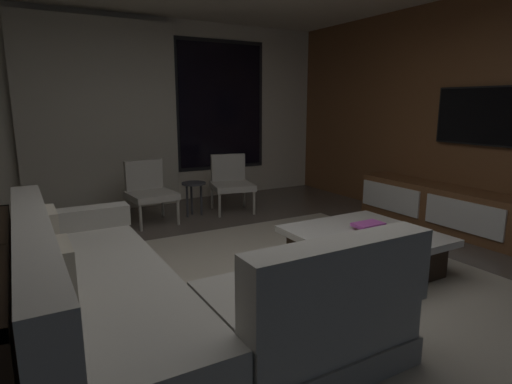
# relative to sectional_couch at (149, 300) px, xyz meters

# --- Properties ---
(floor) EXTENTS (9.20, 9.20, 0.00)m
(floor) POSITION_rel_sectional_couch_xyz_m (0.99, 0.20, -0.29)
(floor) COLOR #564C44
(back_wall_with_window) EXTENTS (6.60, 0.30, 2.70)m
(back_wall_with_window) POSITION_rel_sectional_couch_xyz_m (0.93, 3.81, 1.05)
(back_wall_with_window) COLOR beige
(back_wall_with_window) RESTS_ON floor
(media_wall) EXTENTS (0.12, 7.80, 2.70)m
(media_wall) POSITION_rel_sectional_couch_xyz_m (4.05, 0.20, 1.06)
(media_wall) COLOR brown
(media_wall) RESTS_ON floor
(area_rug) EXTENTS (3.20, 3.80, 0.01)m
(area_rug) POSITION_rel_sectional_couch_xyz_m (1.34, 0.10, -0.28)
(area_rug) COLOR #ADA391
(area_rug) RESTS_ON floor
(sectional_couch) EXTENTS (1.98, 2.50, 0.82)m
(sectional_couch) POSITION_rel_sectional_couch_xyz_m (0.00, 0.00, 0.00)
(sectional_couch) COLOR gray
(sectional_couch) RESTS_ON floor
(coffee_table) EXTENTS (1.16, 1.16, 0.36)m
(coffee_table) POSITION_rel_sectional_couch_xyz_m (2.01, 0.21, -0.10)
(coffee_table) COLOR black
(coffee_table) RESTS_ON floor
(book_stack_on_coffee_table) EXTENTS (0.28, 0.20, 0.06)m
(book_stack_on_coffee_table) POSITION_rel_sectional_couch_xyz_m (2.12, 0.28, 0.10)
(book_stack_on_coffee_table) COLOR tan
(book_stack_on_coffee_table) RESTS_ON coffee_table
(accent_chair_near_window) EXTENTS (0.65, 0.66, 0.78)m
(accent_chair_near_window) POSITION_rel_sectional_couch_xyz_m (1.96, 2.80, 0.14)
(accent_chair_near_window) COLOR #B2ADA0
(accent_chair_near_window) RESTS_ON floor
(accent_chair_by_curtain) EXTENTS (0.59, 0.60, 0.78)m
(accent_chair_by_curtain) POSITION_rel_sectional_couch_xyz_m (0.79, 2.77, 0.14)
(accent_chair_by_curtain) COLOR #B2ADA0
(accent_chair_by_curtain) RESTS_ON floor
(side_stool) EXTENTS (0.32, 0.32, 0.46)m
(side_stool) POSITION_rel_sectional_couch_xyz_m (1.39, 2.76, 0.08)
(side_stool) COLOR #333338
(side_stool) RESTS_ON floor
(media_console) EXTENTS (0.46, 3.10, 0.52)m
(media_console) POSITION_rel_sectional_couch_xyz_m (3.76, 0.25, -0.04)
(media_console) COLOR brown
(media_console) RESTS_ON floor
(mounted_tv) EXTENTS (0.05, 1.13, 0.65)m
(mounted_tv) POSITION_rel_sectional_couch_xyz_m (3.94, 0.45, 1.06)
(mounted_tv) COLOR black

